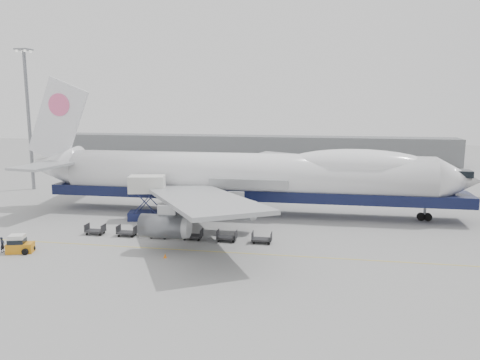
% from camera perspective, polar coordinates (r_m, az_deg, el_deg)
% --- Properties ---
extents(ground, '(260.00, 260.00, 0.00)m').
position_cam_1_polar(ground, '(57.37, -1.31, -6.89)').
color(ground, gray).
rests_on(ground, ground).
extents(apron_line, '(60.00, 0.15, 0.01)m').
position_cam_1_polar(apron_line, '(51.77, -2.61, -8.75)').
color(apron_line, gold).
rests_on(apron_line, ground).
extents(hangar, '(110.00, 8.00, 7.00)m').
position_cam_1_polar(hangar, '(126.31, 0.40, 3.85)').
color(hangar, slate).
rests_on(hangar, ground).
extents(floodlight_mast, '(2.40, 2.40, 25.43)m').
position_cam_1_polar(floodlight_mast, '(94.11, -24.41, 7.56)').
color(floodlight_mast, slate).
rests_on(floodlight_mast, ground).
extents(airliner, '(67.00, 55.30, 19.98)m').
position_cam_1_polar(airliner, '(67.55, 1.19, 0.54)').
color(airliner, white).
rests_on(airliner, ground).
extents(catering_truck, '(5.59, 4.32, 6.15)m').
position_cam_1_polar(catering_truck, '(65.78, -11.23, -1.82)').
color(catering_truck, '#181E49').
rests_on(catering_truck, ground).
extents(baggage_tug, '(3.01, 2.16, 1.98)m').
position_cam_1_polar(baggage_tug, '(56.62, -25.35, -7.14)').
color(baggage_tug, orange).
rests_on(baggage_tug, ground).
extents(ground_worker, '(0.47, 0.66, 1.70)m').
position_cam_1_polar(ground_worker, '(57.59, -26.99, -7.03)').
color(ground_worker, black).
rests_on(ground_worker, ground).
extents(traffic_cone, '(0.34, 0.34, 0.50)m').
position_cam_1_polar(traffic_cone, '(50.42, -9.11, -9.09)').
color(traffic_cone, orange).
rests_on(traffic_cone, ground).
extents(dolly_0, '(2.30, 1.35, 1.30)m').
position_cam_1_polar(dolly_0, '(60.73, -17.22, -5.87)').
color(dolly_0, '#2D2D30').
rests_on(dolly_0, ground).
extents(dolly_1, '(2.30, 1.35, 1.30)m').
position_cam_1_polar(dolly_1, '(58.99, -13.61, -6.16)').
color(dolly_1, '#2D2D30').
rests_on(dolly_1, ground).
extents(dolly_2, '(2.30, 1.35, 1.30)m').
position_cam_1_polar(dolly_2, '(57.49, -9.79, -6.44)').
color(dolly_2, '#2D2D30').
rests_on(dolly_2, ground).
extents(dolly_3, '(2.30, 1.35, 1.30)m').
position_cam_1_polar(dolly_3, '(56.26, -5.79, -6.71)').
color(dolly_3, '#2D2D30').
rests_on(dolly_3, ground).
extents(dolly_4, '(2.30, 1.35, 1.30)m').
position_cam_1_polar(dolly_4, '(55.32, -1.62, -6.95)').
color(dolly_4, '#2D2D30').
rests_on(dolly_4, ground).
extents(dolly_5, '(2.30, 1.35, 1.30)m').
position_cam_1_polar(dolly_5, '(54.68, 2.68, -7.16)').
color(dolly_5, '#2D2D30').
rests_on(dolly_5, ground).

